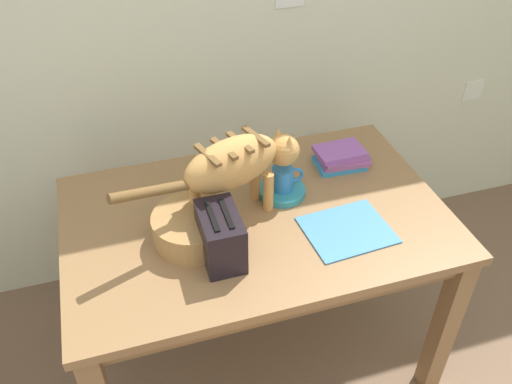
{
  "coord_description": "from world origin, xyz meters",
  "views": [
    {
      "loc": [
        -0.46,
        0.02,
        1.97
      ],
      "look_at": [
        -0.04,
        1.38,
        0.85
      ],
      "focal_mm": 37.97,
      "sensor_mm": 36.0,
      "label": 1
    }
  ],
  "objects_px": {
    "saucer_bowl": "(282,191)",
    "magazine": "(347,230)",
    "book_stack": "(341,157)",
    "wicker_basket": "(194,227)",
    "toaster": "(221,236)",
    "dining_table": "(256,234)",
    "cat": "(238,164)",
    "coffee_mug": "(283,178)"
  },
  "relations": [
    {
      "from": "cat",
      "to": "book_stack",
      "type": "xyz_separation_m",
      "value": [
        0.46,
        0.16,
        -0.17
      ]
    },
    {
      "from": "magazine",
      "to": "dining_table",
      "type": "bearing_deg",
      "value": 143.92
    },
    {
      "from": "dining_table",
      "to": "book_stack",
      "type": "bearing_deg",
      "value": 24.84
    },
    {
      "from": "cat",
      "to": "magazine",
      "type": "height_order",
      "value": "cat"
    },
    {
      "from": "dining_table",
      "to": "book_stack",
      "type": "xyz_separation_m",
      "value": [
        0.4,
        0.19,
        0.13
      ]
    },
    {
      "from": "cat",
      "to": "book_stack",
      "type": "bearing_deg",
      "value": 91.06
    },
    {
      "from": "cat",
      "to": "saucer_bowl",
      "type": "bearing_deg",
      "value": 90.0
    },
    {
      "from": "book_stack",
      "to": "wicker_basket",
      "type": "xyz_separation_m",
      "value": [
        -0.63,
        -0.24,
        0.01
      ]
    },
    {
      "from": "cat",
      "to": "book_stack",
      "type": "relative_size",
      "value": 3.26
    },
    {
      "from": "saucer_bowl",
      "to": "coffee_mug",
      "type": "xyz_separation_m",
      "value": [
        0.0,
        0.0,
        0.06
      ]
    },
    {
      "from": "dining_table",
      "to": "wicker_basket",
      "type": "distance_m",
      "value": 0.27
    },
    {
      "from": "dining_table",
      "to": "magazine",
      "type": "xyz_separation_m",
      "value": [
        0.27,
        -0.17,
        0.09
      ]
    },
    {
      "from": "toaster",
      "to": "book_stack",
      "type": "bearing_deg",
      "value": 31.48
    },
    {
      "from": "book_stack",
      "to": "toaster",
      "type": "bearing_deg",
      "value": -148.52
    },
    {
      "from": "cat",
      "to": "wicker_basket",
      "type": "xyz_separation_m",
      "value": [
        -0.17,
        -0.08,
        -0.16
      ]
    },
    {
      "from": "magazine",
      "to": "book_stack",
      "type": "height_order",
      "value": "book_stack"
    },
    {
      "from": "dining_table",
      "to": "coffee_mug",
      "type": "xyz_separation_m",
      "value": [
        0.13,
        0.08,
        0.16
      ]
    },
    {
      "from": "book_stack",
      "to": "dining_table",
      "type": "bearing_deg",
      "value": -155.16
    },
    {
      "from": "coffee_mug",
      "to": "book_stack",
      "type": "height_order",
      "value": "coffee_mug"
    },
    {
      "from": "cat",
      "to": "dining_table",
      "type": "bearing_deg",
      "value": 48.75
    },
    {
      "from": "dining_table",
      "to": "cat",
      "type": "relative_size",
      "value": 2.01
    },
    {
      "from": "saucer_bowl",
      "to": "coffee_mug",
      "type": "height_order",
      "value": "coffee_mug"
    },
    {
      "from": "cat",
      "to": "coffee_mug",
      "type": "relative_size",
      "value": 5.52
    },
    {
      "from": "magazine",
      "to": "toaster",
      "type": "relative_size",
      "value": 1.4
    },
    {
      "from": "wicker_basket",
      "to": "toaster",
      "type": "relative_size",
      "value": 1.34
    },
    {
      "from": "book_stack",
      "to": "saucer_bowl",
      "type": "bearing_deg",
      "value": -159.74
    },
    {
      "from": "coffee_mug",
      "to": "wicker_basket",
      "type": "distance_m",
      "value": 0.38
    },
    {
      "from": "magazine",
      "to": "book_stack",
      "type": "distance_m",
      "value": 0.38
    },
    {
      "from": "toaster",
      "to": "wicker_basket",
      "type": "bearing_deg",
      "value": 121.29
    },
    {
      "from": "dining_table",
      "to": "coffee_mug",
      "type": "bearing_deg",
      "value": 33.06
    },
    {
      "from": "coffee_mug",
      "to": "toaster",
      "type": "bearing_deg",
      "value": -140.17
    },
    {
      "from": "dining_table",
      "to": "toaster",
      "type": "bearing_deg",
      "value": -135.67
    },
    {
      "from": "saucer_bowl",
      "to": "book_stack",
      "type": "relative_size",
      "value": 0.85
    },
    {
      "from": "book_stack",
      "to": "wicker_basket",
      "type": "height_order",
      "value": "wicker_basket"
    },
    {
      "from": "saucer_bowl",
      "to": "wicker_basket",
      "type": "bearing_deg",
      "value": -158.81
    },
    {
      "from": "saucer_bowl",
      "to": "magazine",
      "type": "bearing_deg",
      "value": -60.24
    },
    {
      "from": "saucer_bowl",
      "to": "wicker_basket",
      "type": "height_order",
      "value": "wicker_basket"
    },
    {
      "from": "saucer_bowl",
      "to": "wicker_basket",
      "type": "xyz_separation_m",
      "value": [
        -0.35,
        -0.14,
        0.04
      ]
    },
    {
      "from": "magazine",
      "to": "toaster",
      "type": "bearing_deg",
      "value": 175.0
    },
    {
      "from": "saucer_bowl",
      "to": "toaster",
      "type": "xyz_separation_m",
      "value": [
        -0.29,
        -0.24,
        0.07
      ]
    },
    {
      "from": "wicker_basket",
      "to": "toaster",
      "type": "height_order",
      "value": "toaster"
    },
    {
      "from": "cat",
      "to": "book_stack",
      "type": "height_order",
      "value": "cat"
    }
  ]
}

